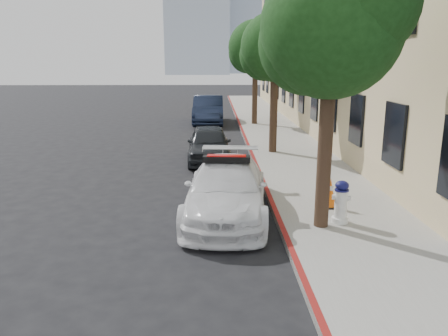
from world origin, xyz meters
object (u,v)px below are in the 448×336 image
police_car (227,189)px  fire_hydrant (341,202)px  parked_car_mid (209,144)px  traffic_cone (330,193)px  parked_car_far (208,110)px

police_car → fire_hydrant: police_car is taller
parked_car_mid → traffic_cone: bearing=-64.1°
police_car → parked_car_mid: size_ratio=1.23×
police_car → fire_hydrant: bearing=-15.7°
parked_car_mid → fire_hydrant: 7.43m
police_car → parked_car_far: 16.14m
police_car → fire_hydrant: 2.63m
parked_car_far → fire_hydrant: size_ratio=5.22×
police_car → fire_hydrant: (2.47, -0.90, -0.06)m
parked_car_far → traffic_cone: bearing=-78.7°
parked_car_far → police_car: bearing=-87.5°
parked_car_mid → fire_hydrant: parked_car_mid is taller
parked_car_mid → parked_car_far: (-0.16, 10.21, 0.16)m
traffic_cone → parked_car_far: bearing=101.1°
police_car → traffic_cone: bearing=7.4°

